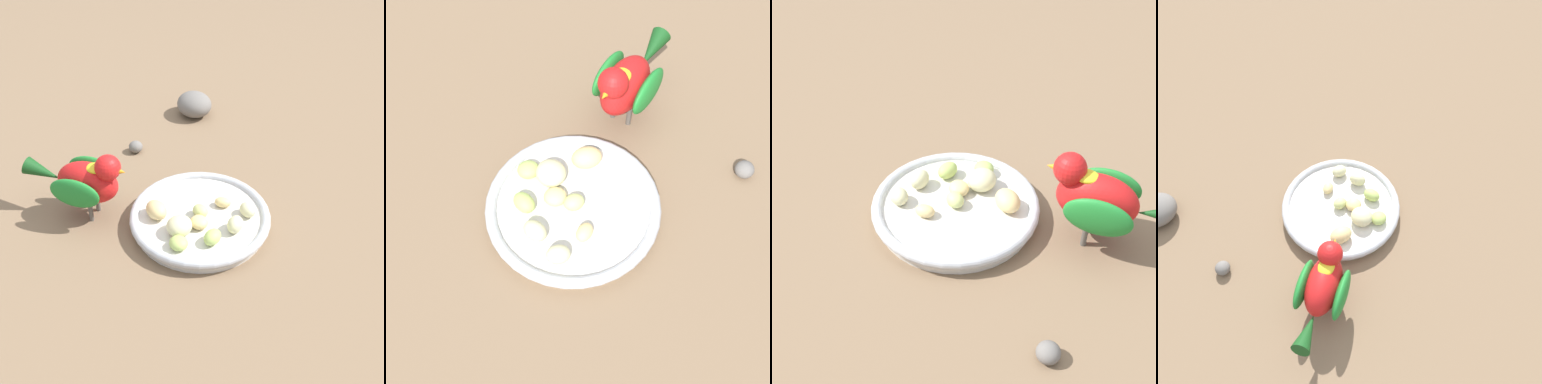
{
  "view_description": "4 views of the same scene",
  "coord_description": "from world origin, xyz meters",
  "views": [
    {
      "loc": [
        0.5,
        0.34,
        0.54
      ],
      "look_at": [
        0.02,
        0.0,
        0.06
      ],
      "focal_mm": 48.16,
      "sensor_mm": 36.0,
      "label": 1
    },
    {
      "loc": [
        -0.22,
        0.21,
        0.53
      ],
      "look_at": [
        0.01,
        0.02,
        0.06
      ],
      "focal_mm": 46.49,
      "sensor_mm": 36.0,
      "label": 2
    },
    {
      "loc": [
        -0.35,
        -0.32,
        0.47
      ],
      "look_at": [
        0.03,
        0.01,
        0.04
      ],
      "focal_mm": 49.93,
      "sensor_mm": 36.0,
      "label": 3
    },
    {
      "loc": [
        0.26,
        -0.31,
        0.67
      ],
      "look_at": [
        0.03,
        0.03,
        0.06
      ],
      "focal_mm": 39.8,
      "sensor_mm": 36.0,
      "label": 4
    }
  ],
  "objects": [
    {
      "name": "ground_plane",
      "position": [
        0.0,
        0.0,
        0.0
      ],
      "size": [
        4.0,
        4.0,
        0.0
      ],
      "primitive_type": "plane",
      "color": "#7A6047"
    },
    {
      "name": "feeding_bowl",
      "position": [
        0.02,
        0.02,
        0.01
      ],
      "size": [
        0.21,
        0.21,
        0.03
      ],
      "color": "beige",
      "rests_on": "ground_plane"
    },
    {
      "name": "apple_piece_0",
      "position": [
        0.02,
        0.02,
        0.03
      ],
      "size": [
        0.03,
        0.03,
        0.02
      ],
      "primitive_type": "ellipsoid",
      "rotation": [
        0.0,
        0.0,
        4.43
      ],
      "color": "#C6D17A",
      "rests_on": "feeding_bowl"
    },
    {
      "name": "apple_piece_1",
      "position": [
        0.02,
        0.08,
        0.03
      ],
      "size": [
        0.03,
        0.03,
        0.02
      ],
      "primitive_type": "ellipsoid",
      "rotation": [
        0.0,
        0.0,
        0.23
      ],
      "color": "beige",
      "rests_on": "feeding_bowl"
    },
    {
      "name": "apple_piece_2",
      "position": [
        0.06,
        -0.04,
        0.03
      ],
      "size": [
        0.04,
        0.05,
        0.03
      ],
      "primitive_type": "ellipsoid",
      "rotation": [
        0.0,
        0.0,
        4.27
      ],
      "color": "#E5C67F",
      "rests_on": "feeding_bowl"
    },
    {
      "name": "apple_piece_3",
      "position": [
        -0.02,
        0.07,
        0.03
      ],
      "size": [
        0.03,
        0.04,
        0.02
      ],
      "primitive_type": "ellipsoid",
      "rotation": [
        0.0,
        0.0,
        4.2
      ],
      "color": "beige",
      "rests_on": "feeding_bowl"
    },
    {
      "name": "apple_piece_4",
      "position": [
        0.09,
        0.03,
        0.03
      ],
      "size": [
        0.03,
        0.04,
        0.02
      ],
      "primitive_type": "ellipsoid",
      "rotation": [
        0.0,
        0.0,
        4.34
      ],
      "color": "#B2CC66",
      "rests_on": "feeding_bowl"
    },
    {
      "name": "apple_piece_5",
      "position": [
        -0.02,
        0.03,
        0.03
      ],
      "size": [
        0.03,
        0.03,
        0.02
      ],
      "primitive_type": "ellipsoid",
      "rotation": [
        0.0,
        0.0,
        5.08
      ],
      "color": "#E5C67F",
      "rests_on": "feeding_bowl"
    },
    {
      "name": "apple_piece_6",
      "position": [
        0.06,
        0.06,
        0.03
      ],
      "size": [
        0.03,
        0.02,
        0.02
      ],
      "primitive_type": "ellipsoid",
      "rotation": [
        0.0,
        0.0,
        3.18
      ],
      "color": "#B2CC66",
      "rests_on": "feeding_bowl"
    },
    {
      "name": "apple_piece_7",
      "position": [
        0.04,
        0.03,
        0.03
      ],
      "size": [
        0.04,
        0.04,
        0.02
      ],
      "primitive_type": "ellipsoid",
      "rotation": [
        0.0,
        0.0,
        1.11
      ],
      "color": "#E5C67F",
      "rests_on": "feeding_bowl"
    },
    {
      "name": "apple_piece_8",
      "position": [
        0.07,
        0.01,
        0.03
      ],
      "size": [
        0.04,
        0.04,
        0.03
      ],
      "primitive_type": "ellipsoid",
      "rotation": [
        0.0,
        0.0,
        3.09
      ],
      "color": "beige",
      "rests_on": "feeding_bowl"
    },
    {
      "name": "parrot",
      "position": [
        0.1,
        -0.14,
        0.07
      ],
      "size": [
        0.1,
        0.17,
        0.12
      ],
      "rotation": [
        0.0,
        0.0,
        1.89
      ],
      "color": "#59544C",
      "rests_on": "ground_plane"
    },
    {
      "name": "pebble_0",
      "position": [
        -0.08,
        -0.19,
        0.01
      ],
      "size": [
        0.03,
        0.03,
        0.02
      ],
      "primitive_type": "ellipsoid",
      "rotation": [
        0.0,
        0.0,
        4.68
      ],
      "color": "slate",
      "rests_on": "ground_plane"
    }
  ]
}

